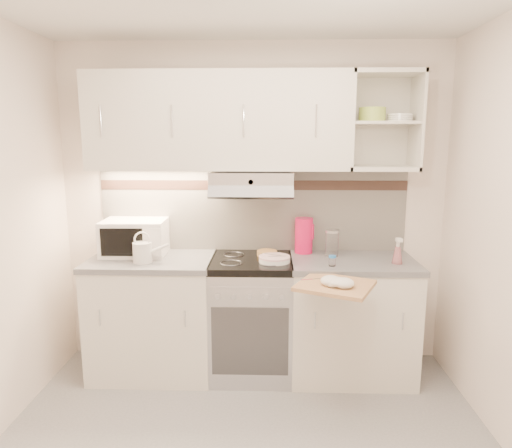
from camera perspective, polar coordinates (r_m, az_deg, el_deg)
name	(u,v)px	position (r m, az deg, el deg)	size (l,w,h in m)	color
room_shell	(246,167)	(2.55, -1.20, 7.19)	(3.04, 2.84, 2.52)	white
base_cabinet_left	(154,317)	(3.65, -12.65, -11.33)	(0.90, 0.60, 0.86)	silver
worktop_left	(151,261)	(3.51, -12.95, -4.49)	(0.92, 0.62, 0.04)	slate
base_cabinet_right	(351,320)	(3.59, 11.73, -11.64)	(0.90, 0.60, 0.86)	silver
worktop_right	(353,262)	(3.45, 12.02, -4.71)	(0.92, 0.62, 0.04)	slate
electric_range	(252,316)	(3.54, -0.56, -11.43)	(0.60, 0.60, 0.90)	#B7B7BC
microwave	(135,237)	(3.62, -14.91, -1.60)	(0.49, 0.37, 0.27)	white
watering_can	(144,251)	(3.38, -13.86, -3.35)	(0.27, 0.14, 0.23)	silver
plate_stack	(274,259)	(3.31, 2.33, -4.38)	(0.23, 0.23, 0.05)	white
bread_loaf	(267,253)	(3.48, 1.39, -3.66)	(0.15, 0.15, 0.04)	#AA8C3E
pink_pitcher	(304,235)	(3.56, 6.01, -1.42)	(0.15, 0.14, 0.28)	#DD0E4B
glass_jar	(332,243)	(3.50, 9.46, -2.34)	(0.11, 0.11, 0.20)	silver
spice_jar	(332,261)	(3.25, 9.51, -4.53)	(0.05, 0.05, 0.08)	white
spray_bottle	(398,253)	(3.41, 17.28, -3.46)	(0.08, 0.08, 0.20)	pink
cutting_board	(335,285)	(2.93, 9.86, -7.58)	(0.44, 0.39, 0.02)	tan
dish_towel	(338,280)	(2.89, 10.20, -6.96)	(0.23, 0.19, 0.06)	white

